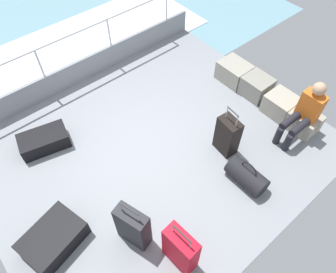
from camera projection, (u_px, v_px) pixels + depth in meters
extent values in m
cube|color=gray|center=(154.00, 149.00, 5.13)|extent=(4.40, 5.20, 0.06)
cube|color=gray|center=(82.00, 70.00, 5.95)|extent=(0.06, 5.20, 0.45)
cylinder|color=silver|center=(44.00, 74.00, 5.46)|extent=(0.04, 0.04, 1.00)
cylinder|color=silver|center=(111.00, 43.00, 6.01)|extent=(0.04, 0.04, 1.00)
cylinder|color=silver|center=(166.00, 17.00, 6.56)|extent=(0.04, 0.04, 1.00)
cylinder|color=silver|center=(72.00, 34.00, 5.34)|extent=(0.04, 4.16, 0.04)
cube|color=white|center=(55.00, 58.00, 7.07)|extent=(2.40, 7.28, 0.01)
cube|color=gray|center=(234.00, 72.00, 5.97)|extent=(0.57, 0.46, 0.38)
torus|color=tan|center=(223.00, 61.00, 6.05)|extent=(0.02, 0.12, 0.12)
torus|color=tan|center=(247.00, 77.00, 5.77)|extent=(0.02, 0.12, 0.12)
cube|color=gray|center=(256.00, 87.00, 5.72)|extent=(0.48, 0.44, 0.38)
torus|color=tan|center=(247.00, 76.00, 5.78)|extent=(0.02, 0.12, 0.12)
torus|color=tan|center=(269.00, 91.00, 5.54)|extent=(0.02, 0.12, 0.12)
cube|color=#9E9989|center=(280.00, 105.00, 5.45)|extent=(0.49, 0.45, 0.36)
torus|color=tan|center=(270.00, 94.00, 5.51)|extent=(0.02, 0.12, 0.12)
torus|color=tan|center=(294.00, 110.00, 5.27)|extent=(0.02, 0.12, 0.12)
cube|color=#9E9989|center=(303.00, 122.00, 5.22)|extent=(0.48, 0.40, 0.35)
torus|color=tan|center=(292.00, 110.00, 5.28)|extent=(0.02, 0.12, 0.12)
torus|color=tan|center=(318.00, 128.00, 5.05)|extent=(0.02, 0.12, 0.12)
cube|color=orange|center=(311.00, 106.00, 4.87)|extent=(0.34, 0.20, 0.48)
sphere|color=tan|center=(319.00, 89.00, 4.59)|extent=(0.20, 0.20, 0.20)
cylinder|color=black|center=(300.00, 127.00, 4.87)|extent=(0.12, 0.40, 0.12)
cylinder|color=black|center=(288.00, 142.00, 4.96)|extent=(0.11, 0.11, 0.35)
cylinder|color=black|center=(290.00, 121.00, 4.95)|extent=(0.12, 0.40, 0.12)
cylinder|color=black|center=(278.00, 135.00, 5.04)|extent=(0.11, 0.11, 0.35)
cube|color=#B70C1E|center=(181.00, 249.00, 3.76)|extent=(0.45, 0.24, 0.69)
cylinder|color=#A5A8AD|center=(173.00, 228.00, 3.49)|extent=(0.02, 0.02, 0.14)
cylinder|color=#A5A8AD|center=(191.00, 245.00, 3.37)|extent=(0.02, 0.02, 0.14)
cylinder|color=#2D2D2D|center=(182.00, 234.00, 3.37)|extent=(0.28, 0.04, 0.02)
cube|color=silver|center=(187.00, 240.00, 3.74)|extent=(0.05, 0.01, 0.08)
cube|color=black|center=(53.00, 239.00, 4.05)|extent=(0.72, 0.88, 0.28)
cube|color=white|center=(75.00, 214.00, 4.21)|extent=(0.05, 0.02, 0.08)
cube|color=black|center=(44.00, 141.00, 5.03)|extent=(0.58, 0.82, 0.26)
cube|color=silver|center=(67.00, 131.00, 5.11)|extent=(0.05, 0.02, 0.08)
cube|color=black|center=(227.00, 136.00, 4.83)|extent=(0.37, 0.26, 0.67)
cylinder|color=#A5A8AD|center=(227.00, 112.00, 4.54)|extent=(0.02, 0.02, 0.21)
cylinder|color=#A5A8AD|center=(237.00, 121.00, 4.43)|extent=(0.02, 0.02, 0.21)
cylinder|color=#2D2D2D|center=(233.00, 112.00, 4.41)|extent=(0.23, 0.04, 0.02)
cube|color=green|center=(235.00, 125.00, 4.74)|extent=(0.05, 0.01, 0.08)
cube|color=black|center=(133.00, 227.00, 3.93)|extent=(0.46, 0.31, 0.70)
cylinder|color=#A5A8AD|center=(121.00, 206.00, 3.63)|extent=(0.02, 0.02, 0.16)
cylinder|color=#A5A8AD|center=(139.00, 218.00, 3.54)|extent=(0.02, 0.02, 0.16)
cylinder|color=#2D2D2D|center=(129.00, 209.00, 3.52)|extent=(0.27, 0.10, 0.02)
cube|color=white|center=(138.00, 218.00, 3.93)|extent=(0.05, 0.02, 0.08)
cylinder|color=black|center=(247.00, 176.00, 4.60)|extent=(0.62, 0.32, 0.31)
torus|color=black|center=(249.00, 170.00, 4.47)|extent=(0.27, 0.02, 0.27)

